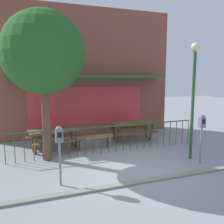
# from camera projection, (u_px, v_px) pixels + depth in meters

# --- Properties ---
(ground) EXTENTS (40.00, 40.00, 0.00)m
(ground) POSITION_uv_depth(u_px,v_px,m) (129.00, 170.00, 7.15)
(ground) COLOR gray
(pub_storefront) EXTENTS (8.04, 1.45, 5.68)m
(pub_storefront) POSITION_uv_depth(u_px,v_px,m) (86.00, 73.00, 11.13)
(pub_storefront) COLOR #582116
(pub_storefront) RESTS_ON ground
(patio_fence_front) EXTENTS (6.78, 0.04, 0.97)m
(patio_fence_front) POSITION_uv_depth(u_px,v_px,m) (109.00, 134.00, 8.66)
(patio_fence_front) COLOR #2A4C2C
(patio_fence_front) RESTS_ON ground
(picnic_table_left) EXTENTS (1.98, 1.61, 0.79)m
(picnic_table_left) POSITION_uv_depth(u_px,v_px,m) (55.00, 134.00, 8.96)
(picnic_table_left) COLOR brown
(picnic_table_left) RESTS_ON ground
(picnic_table_right) EXTENTS (1.89, 1.48, 0.79)m
(picnic_table_right) POSITION_uv_depth(u_px,v_px,m) (133.00, 126.00, 10.34)
(picnic_table_right) COLOR brown
(picnic_table_right) RESTS_ON ground
(patio_bench) EXTENTS (1.41, 0.36, 0.48)m
(patio_bench) POSITION_uv_depth(u_px,v_px,m) (95.00, 139.00, 9.19)
(patio_bench) COLOR #9D7047
(patio_bench) RESTS_ON ground
(parking_meter_near) EXTENTS (0.18, 0.17, 1.51)m
(parking_meter_near) POSITION_uv_depth(u_px,v_px,m) (59.00, 140.00, 5.99)
(parking_meter_near) COLOR slate
(parking_meter_near) RESTS_ON ground
(parking_meter_far) EXTENTS (0.18, 0.17, 1.54)m
(parking_meter_far) POSITION_uv_depth(u_px,v_px,m) (202.00, 126.00, 7.55)
(parking_meter_far) COLOR gray
(parking_meter_far) RESTS_ON ground
(street_tree) EXTENTS (2.57, 2.57, 4.69)m
(street_tree) POSITION_uv_depth(u_px,v_px,m) (43.00, 53.00, 7.50)
(street_tree) COLOR brown
(street_tree) RESTS_ON ground
(street_lamp) EXTENTS (0.28, 0.28, 3.72)m
(street_lamp) POSITION_uv_depth(u_px,v_px,m) (194.00, 84.00, 7.80)
(street_lamp) COLOR #255327
(street_lamp) RESTS_ON ground
(curb_edge) EXTENTS (11.25, 0.20, 0.11)m
(curb_edge) POSITION_uv_depth(u_px,v_px,m) (143.00, 182.00, 6.33)
(curb_edge) COLOR gray
(curb_edge) RESTS_ON ground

